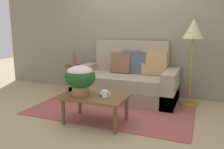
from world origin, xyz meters
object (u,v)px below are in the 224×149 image
floor_lamp (193,35)px  table_vase (74,60)px  potted_plant (80,77)px  couch (127,81)px  coffee_mug (105,94)px  side_table (74,73)px  coffee_table (95,100)px  snack_bowl (103,93)px

floor_lamp → table_vase: (-2.39, 0.06, -0.55)m
floor_lamp → potted_plant: size_ratio=3.49×
floor_lamp → potted_plant: floor_lamp is taller
couch → floor_lamp: (1.16, 0.05, 0.89)m
coffee_mug → table_vase: (-1.35, 1.45, 0.22)m
couch → coffee_mug: bearing=-84.5°
couch → table_vase: size_ratio=6.81×
couch → side_table: couch is taller
floor_lamp → table_vase: 2.45m
side_table → coffee_mug: (1.37, -1.45, 0.07)m
floor_lamp → couch: bearing=-177.5°
coffee_table → floor_lamp: 2.01m
table_vase → potted_plant: bearing=-56.3°
coffee_mug → couch: bearing=95.5°
side_table → floor_lamp: floor_lamp is taller
potted_plant → table_vase: bearing=123.7°
coffee_mug → snack_bowl: bearing=128.3°
coffee_table → table_vase: table_vase is taller
side_table → snack_bowl: bearing=-46.3°
potted_plant → snack_bowl: size_ratio=3.64×
floor_lamp → coffee_mug: (-1.03, -1.39, -0.77)m
side_table → floor_lamp: bearing=-1.4°
coffee_table → couch: bearing=88.4°
side_table → floor_lamp: 2.55m
floor_lamp → snack_bowl: size_ratio=12.73×
couch → coffee_mug: (0.13, -1.34, 0.12)m
potted_plant → snack_bowl: 0.40m
table_vase → couch: bearing=-5.1°
potted_plant → side_table: bearing=124.2°
side_table → table_vase: 0.29m
floor_lamp → snack_bowl: bearing=-129.7°
couch → coffee_table: (-0.04, -1.31, 0.01)m
floor_lamp → snack_bowl: (-1.09, -1.31, -0.79)m
coffee_table → potted_plant: (-0.21, -0.05, 0.32)m
couch → potted_plant: 1.42m
side_table → table_vase: bearing=9.1°
potted_plant → snack_bowl: (0.31, 0.09, -0.23)m
couch → coffee_mug: size_ratio=14.70×
couch → side_table: bearing=175.1°
coffee_mug → table_vase: bearing=133.0°
couch → coffee_table: couch is taller
floor_lamp → coffee_mug: bearing=-126.5°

